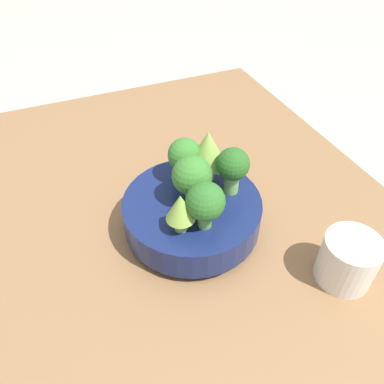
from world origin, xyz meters
The scene contains 10 objects.
ground_plane centered at (0.00, 0.00, 0.00)m, with size 6.00×6.00×0.00m, color #ADA89E.
table centered at (0.00, 0.00, 0.02)m, with size 1.05×0.75×0.05m.
bowl centered at (0.02, -0.02, 0.09)m, with size 0.23×0.23×0.07m.
broccoli_floret_left centered at (-0.03, -0.01, 0.16)m, with size 0.06×0.06×0.08m.
broccoli_floret_center centered at (0.02, -0.02, 0.17)m, with size 0.06×0.06×0.09m.
romanesco_piece_far centered at (-0.02, 0.03, 0.18)m, with size 0.06×0.06×0.10m.
broccoli_floret_right centered at (0.08, -0.02, 0.16)m, with size 0.06×0.06×0.08m.
broccoli_floret_back centered at (0.02, 0.05, 0.17)m, with size 0.05×0.05×0.08m.
romanesco_piece_near centered at (0.07, -0.06, 0.16)m, with size 0.04×0.04×0.07m.
cup centered at (0.20, 0.16, 0.09)m, with size 0.08×0.08×0.08m.
Camera 1 is at (0.43, -0.19, 0.54)m, focal length 35.00 mm.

